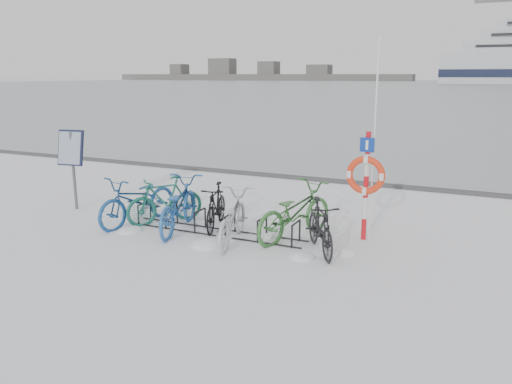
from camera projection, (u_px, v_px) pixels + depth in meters
ground at (215, 233)px, 10.47m from camera, size 900.00×900.00×0.00m
ice_sheet at (471, 86)px, 147.65m from camera, size 400.00×298.00×0.02m
quay_edge at (307, 178)px, 15.68m from camera, size 400.00×0.25×0.10m
bike_rack at (215, 224)px, 10.43m from camera, size 4.00×0.48×0.46m
info_board at (71, 153)px, 11.99m from camera, size 0.68×0.35×1.95m
lifebuoy_station at (366, 175)px, 9.69m from camera, size 0.76×0.22×3.94m
shoreline at (250, 75)px, 289.36m from camera, size 180.00×12.00×9.50m
bike_0 at (138, 198)px, 11.03m from camera, size 1.14×2.27×1.14m
bike_1 at (165, 199)px, 11.10m from camera, size 1.42×1.77×1.08m
bike_2 at (178, 204)px, 10.56m from camera, size 1.26×2.30×1.14m
bike_3 at (216, 205)px, 10.75m from camera, size 0.89×1.71×0.99m
bike_4 at (232, 216)px, 9.81m from camera, size 1.13×2.10×1.04m
bike_5 at (295, 210)px, 10.04m from camera, size 1.46×2.33×1.15m
bike_6 at (320, 225)px, 9.26m from camera, size 1.31×1.70×1.02m
snow_drifts at (216, 238)px, 10.13m from camera, size 6.04×1.77×0.23m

